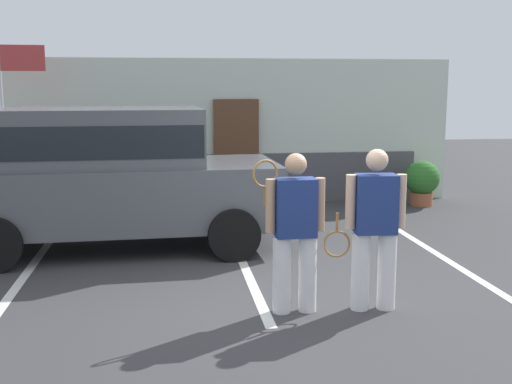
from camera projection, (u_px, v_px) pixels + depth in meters
ground_plane at (295, 303)px, 7.00m from camera, size 40.00×40.00×0.00m
parking_stripe_0 at (25, 275)px, 8.03m from camera, size 0.12×4.40×0.01m
parking_stripe_1 at (244, 266)px, 8.41m from camera, size 0.12×4.40×0.01m
parking_stripe_2 at (444, 258)px, 8.80m from camera, size 0.12×4.40×0.01m
house_frontage at (235, 136)px, 12.83m from camera, size 8.87×0.40×2.89m
parked_suv at (111, 171)px, 9.18m from camera, size 4.67×2.30×2.05m
tennis_player_man at (295, 230)px, 6.61m from camera, size 0.77×0.27×1.69m
tennis_player_woman at (374, 228)px, 6.68m from camera, size 0.89×0.30×1.72m
potted_plant_by_porch at (382, 190)px, 12.12m from camera, size 0.55×0.55×0.73m
potted_plant_secondary at (422, 181)px, 12.60m from camera, size 0.69×0.69×0.90m
flag_pole at (12, 98)px, 11.19m from camera, size 0.80×0.06×3.12m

